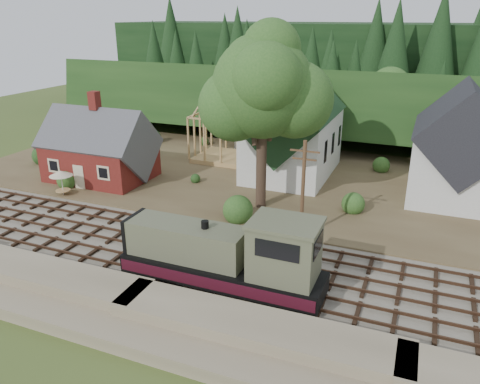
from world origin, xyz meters
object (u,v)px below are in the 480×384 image
at_px(locomotive, 229,257).
at_px(patio_set, 61,174).
at_px(car_blue, 121,175).
at_px(car_green, 54,168).

bearing_deg(locomotive, patio_set, 157.76).
bearing_deg(car_blue, car_green, 169.16).
height_order(car_green, patio_set, patio_set).
xyz_separation_m(locomotive, car_blue, (-18.13, 14.01, -1.30)).
bearing_deg(car_green, car_blue, -75.73).
xyz_separation_m(car_green, patio_set, (5.61, -4.86, 1.51)).
bearing_deg(locomotive, car_green, 153.18).
distance_m(car_green, patio_set, 7.58).
distance_m(locomotive, car_green, 29.75).
relative_size(car_blue, car_green, 1.20).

